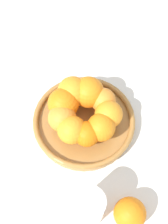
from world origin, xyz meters
TOP-DOWN VIEW (x-y plane):
  - ground_plane at (0.00, 0.00)m, footprint 4.00×4.00m
  - fruit_bowl at (0.00, 0.00)m, footprint 0.27×0.27m
  - orange_pile at (-0.01, -0.01)m, footprint 0.19×0.20m
  - stray_orange at (0.22, 0.15)m, footprint 0.08×0.08m
  - drinking_glass at (0.23, 0.06)m, footprint 0.07×0.07m

SIDE VIEW (x-z plane):
  - ground_plane at x=0.00m, z-range 0.00..0.00m
  - fruit_bowl at x=0.00m, z-range 0.00..0.04m
  - stray_orange at x=0.22m, z-range 0.00..0.08m
  - drinking_glass at x=0.23m, z-range 0.00..0.11m
  - orange_pile at x=-0.01m, z-range 0.03..0.12m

